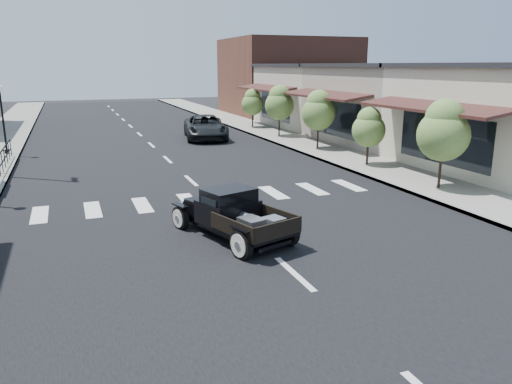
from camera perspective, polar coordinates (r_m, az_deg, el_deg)
name	(u,v)px	position (r m, az deg, el deg)	size (l,w,h in m)	color
ground	(249,234)	(14.08, -0.76, -4.80)	(120.00, 120.00, 0.00)	black
road	(157,150)	(28.25, -11.22, 4.68)	(14.00, 80.00, 0.02)	black
road_markings	(176,167)	(23.42, -9.14, 2.78)	(12.00, 60.00, 0.06)	silver
sidewalk_right	(296,141)	(30.77, 4.64, 5.80)	(3.00, 80.00, 0.15)	gray
storefront_mid	(408,105)	(32.20, 16.96, 9.51)	(10.00, 9.00, 4.50)	#ACA091
storefront_far	(335,96)	(39.72, 8.98, 10.75)	(10.00, 9.00, 4.50)	#B8B09C
far_building_right	(288,77)	(48.81, 3.65, 13.00)	(11.00, 10.00, 7.00)	brown
lamp_post_c	(3,118)	(28.80, -26.96, 7.52)	(0.36, 0.36, 3.63)	black
small_tree_a	(442,146)	(19.62, 20.51, 4.98)	(1.90, 1.90, 3.17)	#5B7B38
small_tree_b	(368,137)	(23.49, 12.71, 6.15)	(1.52, 1.52, 2.53)	#5B7B38
small_tree_c	(318,120)	(27.68, 7.12, 8.13)	(1.83, 1.83, 3.05)	#5B7B38
small_tree_d	(279,111)	(32.52, 2.68, 9.18)	(1.86, 1.86, 3.11)	#5B7B38
small_tree_e	(253,109)	(37.14, -0.40, 9.50)	(1.61, 1.61, 2.68)	#5B7B38
hotrod_pickup	(233,214)	(13.56, -2.66, -2.48)	(1.87, 4.01, 1.39)	black
second_car	(205,127)	(32.15, -5.81, 7.36)	(2.50, 5.42, 1.51)	black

